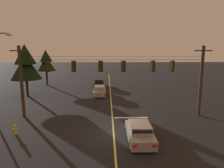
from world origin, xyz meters
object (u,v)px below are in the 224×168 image
(traffic_light_leftmost, at_px, (48,67))
(traffic_light_far_right, at_px, (173,66))
(traffic_light_right_inner, at_px, (124,66))
(car_waiting_near_lane, at_px, (140,132))
(fire_hydrant, at_px, (15,129))
(tree_verge_near, at_px, (25,64))
(traffic_light_rightmost, at_px, (153,66))
(car_oncoming_lead, at_px, (100,91))
(traffic_light_centre, at_px, (101,66))
(car_oncoming_trailing, at_px, (99,83))
(traffic_light_left_inner, at_px, (74,66))
(tree_verge_far, at_px, (46,61))

(traffic_light_leftmost, bearing_deg, traffic_light_far_right, 0.00)
(traffic_light_right_inner, relative_size, car_waiting_near_lane, 0.28)
(fire_hydrant, bearing_deg, tree_verge_near, 107.37)
(traffic_light_leftmost, distance_m, traffic_light_far_right, 12.52)
(traffic_light_rightmost, distance_m, tree_verge_near, 18.91)
(traffic_light_rightmost, height_order, traffic_light_far_right, same)
(traffic_light_right_inner, xyz_separation_m, car_oncoming_lead, (-2.81, 9.60, -4.53))
(fire_hydrant, bearing_deg, traffic_light_rightmost, 19.88)
(traffic_light_centre, height_order, car_oncoming_lead, traffic_light_centre)
(car_oncoming_trailing, distance_m, fire_hydrant, 21.68)
(car_waiting_near_lane, bearing_deg, traffic_light_leftmost, 145.63)
(traffic_light_leftmost, bearing_deg, traffic_light_right_inner, 0.00)
(traffic_light_right_inner, relative_size, traffic_light_rightmost, 1.00)
(traffic_light_rightmost, relative_size, car_oncoming_trailing, 0.28)
(fire_hydrant, bearing_deg, traffic_light_right_inner, 25.63)
(traffic_light_leftmost, bearing_deg, traffic_light_centre, 0.00)
(traffic_light_leftmost, relative_size, fire_hydrant, 1.45)
(traffic_light_left_inner, relative_size, traffic_light_far_right, 1.00)
(car_oncoming_trailing, xyz_separation_m, tree_verge_near, (-10.35, -7.10, 4.16))
(traffic_light_rightmost, xyz_separation_m, traffic_light_far_right, (1.98, 0.00, 0.00))
(traffic_light_rightmost, xyz_separation_m, car_oncoming_lead, (-5.80, 9.60, -4.53))
(tree_verge_near, relative_size, fire_hydrant, 9.04)
(traffic_light_rightmost, bearing_deg, traffic_light_leftmost, 180.00)
(traffic_light_leftmost, xyz_separation_m, traffic_light_rightmost, (10.55, 0.00, 0.00))
(traffic_light_far_right, distance_m, tree_verge_near, 20.65)
(traffic_light_left_inner, height_order, fire_hydrant, traffic_light_left_inner)
(traffic_light_far_right, bearing_deg, car_oncoming_trailing, 116.20)
(traffic_light_leftmost, bearing_deg, car_oncoming_trailing, 74.86)
(traffic_light_far_right, bearing_deg, tree_verge_near, 153.17)
(traffic_light_left_inner, xyz_separation_m, traffic_light_rightmost, (7.99, 0.00, 0.00))
(car_oncoming_lead, bearing_deg, tree_verge_near, -178.48)
(traffic_light_centre, xyz_separation_m, car_oncoming_lead, (-0.52, 9.60, -4.53))
(car_waiting_near_lane, xyz_separation_m, tree_verge_near, (-14.26, 15.03, 4.16))
(traffic_light_far_right, height_order, car_waiting_near_lane, traffic_light_far_right)
(traffic_light_centre, bearing_deg, car_oncoming_lead, 93.08)
(car_oncoming_trailing, xyz_separation_m, tree_verge_far, (-10.03, 1.71, 3.92))
(traffic_light_left_inner, xyz_separation_m, traffic_light_far_right, (9.96, 0.00, 0.00))
(car_waiting_near_lane, distance_m, car_oncoming_trailing, 22.47)
(traffic_light_far_right, bearing_deg, fire_hydrant, -162.72)
(car_waiting_near_lane, bearing_deg, traffic_light_far_right, 53.87)
(traffic_light_far_right, bearing_deg, traffic_light_right_inner, 180.00)
(tree_verge_far, bearing_deg, traffic_light_centre, -59.10)
(tree_verge_near, height_order, tree_verge_far, tree_verge_near)
(traffic_light_left_inner, relative_size, tree_verge_near, 0.16)
(traffic_light_rightmost, xyz_separation_m, tree_verge_near, (-16.45, 9.32, -0.37))
(traffic_light_centre, distance_m, car_oncoming_lead, 10.63)
(car_oncoming_lead, bearing_deg, traffic_light_far_right, -51.00)
(traffic_light_left_inner, distance_m, traffic_light_centre, 2.70)
(tree_verge_far, bearing_deg, traffic_light_rightmost, -48.33)
(traffic_light_left_inner, bearing_deg, traffic_light_right_inner, 0.00)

